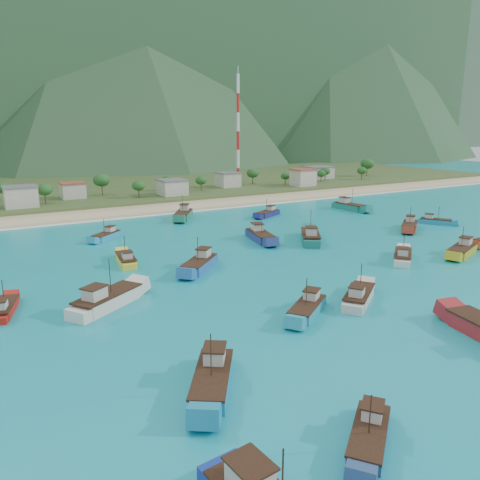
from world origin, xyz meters
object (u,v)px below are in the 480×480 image
boat_8 (307,309)px  boat_5 (462,251)px  boat_18 (106,236)px  boat_22 (435,222)px  boat_11 (359,297)px  boat_29 (212,380)px  boat_17 (183,215)px  boat_30 (409,227)px  boat_20 (126,260)px  boat_2 (200,265)px  boat_26 (268,214)px  boat_9 (403,257)px  boat_10 (350,207)px  boat_7 (369,437)px  radio_tower (238,131)px  boat_23 (107,301)px  boat_19 (310,237)px  boat_14 (260,237)px  boat_6 (4,310)px

boat_8 → boat_5: bearing=-114.5°
boat_18 → boat_22: size_ratio=0.98×
boat_11 → boat_29: size_ratio=0.92×
boat_17 → boat_30: (44.87, -43.74, -0.16)m
boat_20 → boat_29: 49.01m
boat_2 → boat_26: bearing=-90.2°
boat_22 → boat_29: size_ratio=0.78×
boat_9 → boat_26: 53.84m
boat_8 → boat_29: 23.23m
boat_10 → boat_7: bearing=44.3°
radio_tower → boat_2: (-63.62, -95.61, -23.38)m
boat_23 → boat_19: bearing=74.5°
boat_29 → boat_2: bearing=-80.1°
boat_22 → boat_30: 12.43m
boat_17 → boat_26: bearing=-168.4°
boat_14 → boat_22: 52.97m
boat_20 → boat_26: 58.64m
boat_30 → boat_26: bearing=-4.9°
boat_17 → boat_23: boat_23 is taller
boat_6 → boat_9: bearing=7.6°
boat_26 → boat_10: bearing=-124.5°
boat_6 → boat_26: bearing=46.0°
boat_19 → boat_22: size_ratio=1.41×
boat_9 → boat_22: boat_9 is taller
boat_9 → boat_19: size_ratio=0.78×
boat_2 → boat_7: 53.23m
boat_8 → boat_22: 77.90m
boat_2 → boat_26: 55.99m
boat_6 → boat_8: boat_8 is taller
boat_6 → boat_30: size_ratio=0.84×
boat_11 → boat_9: bearing=81.9°
boat_30 → radio_tower: bearing=-37.7°
boat_20 → boat_26: size_ratio=0.98×
boat_10 → boat_18: 78.39m
boat_22 → boat_30: (-12.32, -1.65, 0.24)m
boat_9 → boat_18: boat_9 is taller
boat_23 → boat_29: bearing=-26.5°
boat_11 → boat_18: bearing=164.6°
boat_9 → boat_26: bearing=136.8°
boat_17 → boat_22: 71.01m
radio_tower → boat_17: 70.56m
boat_19 → boat_9: bearing=-40.1°
boat_7 → boat_22: 101.85m
boat_14 → boat_22: boat_14 is taller
boat_11 → boat_2: bearing=170.7°
boat_17 → boat_18: 29.76m
boat_2 → boat_6: size_ratio=1.18×
boat_17 → boat_30: boat_17 is taller
boat_30 → boat_19: bearing=48.0°
boat_6 → boat_18: bearing=73.0°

